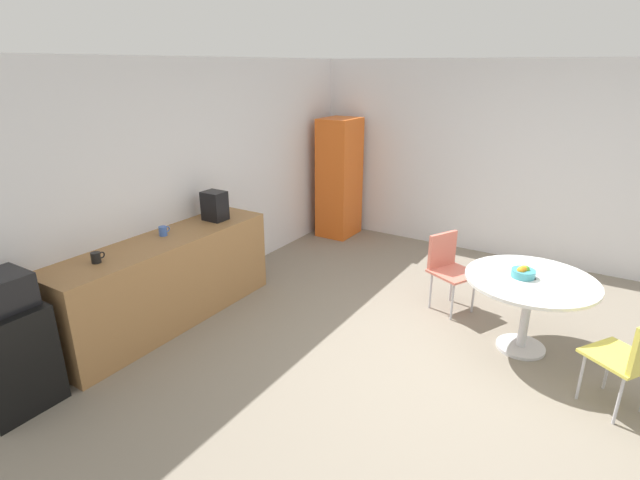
{
  "coord_description": "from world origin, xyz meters",
  "views": [
    {
      "loc": [
        -3.74,
        -1.04,
        2.52
      ],
      "look_at": [
        -0.08,
        1.25,
        0.95
      ],
      "focal_mm": 27.19,
      "sensor_mm": 36.0,
      "label": 1
    }
  ],
  "objects": [
    {
      "name": "ground_plane",
      "position": [
        0.0,
        0.0,
        0.0
      ],
      "size": [
        6.0,
        6.0,
        0.0
      ],
      "primitive_type": "plane",
      "color": "gray"
    },
    {
      "name": "wall_back",
      "position": [
        0.0,
        3.0,
        1.3
      ],
      "size": [
        6.0,
        0.1,
        2.6
      ],
      "primitive_type": "cube",
      "color": "silver",
      "rests_on": "ground_plane"
    },
    {
      "name": "wall_side_right",
      "position": [
        3.0,
        0.0,
        1.3
      ],
      "size": [
        0.1,
        6.0,
        2.6
      ],
      "primitive_type": "cube",
      "color": "silver",
      "rests_on": "ground_plane"
    },
    {
      "name": "counter_block",
      "position": [
        -0.77,
        2.65,
        0.45
      ],
      "size": [
        2.42,
        0.6,
        0.9
      ],
      "primitive_type": "cube",
      "color": "#9E7042",
      "rests_on": "ground_plane"
    },
    {
      "name": "mini_fridge",
      "position": [
        -2.33,
        2.65,
        0.41
      ],
      "size": [
        0.54,
        0.54,
        0.82
      ],
      "primitive_type": "cube",
      "color": "black",
      "rests_on": "ground_plane"
    },
    {
      "name": "locker_cabinet",
      "position": [
        2.55,
        2.55,
        0.89
      ],
      "size": [
        0.6,
        0.5,
        1.78
      ],
      "primitive_type": "cube",
      "color": "orange",
      "rests_on": "ground_plane"
    },
    {
      "name": "round_table",
      "position": [
        0.61,
        -0.55,
        0.6
      ],
      "size": [
        1.15,
        1.15,
        0.72
      ],
      "color": "silver",
      "rests_on": "ground_plane"
    },
    {
      "name": "chair_yellow",
      "position": [
        0.06,
        -1.38,
        0.52
      ],
      "size": [
        0.58,
        0.58,
        0.83
      ],
      "color": "silver",
      "rests_on": "ground_plane"
    },
    {
      "name": "chair_coral",
      "position": [
        1.04,
        0.34,
        0.52
      ],
      "size": [
        0.56,
        0.56,
        0.83
      ],
      "color": "silver",
      "rests_on": "ground_plane"
    },
    {
      "name": "fruit_bowl",
      "position": [
        0.6,
        -0.48,
        0.77
      ],
      "size": [
        0.21,
        0.21,
        0.11
      ],
      "color": "teal",
      "rests_on": "round_table"
    },
    {
      "name": "mug_white",
      "position": [
        0.06,
        2.64,
        0.95
      ],
      "size": [
        0.13,
        0.08,
        0.09
      ],
      "color": "black",
      "rests_on": "counter_block"
    },
    {
      "name": "mug_green",
      "position": [
        -1.48,
        2.66,
        0.95
      ],
      "size": [
        0.13,
        0.08,
        0.09
      ],
      "color": "black",
      "rests_on": "counter_block"
    },
    {
      "name": "mug_red",
      "position": [
        -0.68,
        2.73,
        0.95
      ],
      "size": [
        0.13,
        0.08,
        0.09
      ],
      "color": "#3F66BF",
      "rests_on": "counter_block"
    },
    {
      "name": "coffee_maker",
      "position": [
        -0.02,
        2.65,
        1.06
      ],
      "size": [
        0.2,
        0.24,
        0.32
      ],
      "primitive_type": "cube",
      "color": "black",
      "rests_on": "counter_block"
    }
  ]
}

